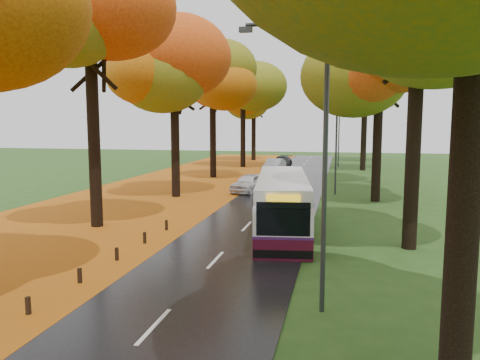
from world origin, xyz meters
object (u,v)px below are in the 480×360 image
(streetlamp_mid, at_px, (333,130))
(streetlamp_far, at_px, (337,127))
(streetlamp_near, at_px, (316,144))
(car_dark, at_px, (282,161))
(car_white, at_px, (249,183))
(car_silver, at_px, (274,166))
(bus, at_px, (282,202))

(streetlamp_mid, height_order, streetlamp_far, same)
(streetlamp_near, xyz_separation_m, streetlamp_far, (0.00, 44.00, 0.00))
(car_dark, bearing_deg, car_white, -81.15)
(car_white, height_order, car_dark, car_white)
(streetlamp_mid, relative_size, car_white, 1.93)
(streetlamp_far, xyz_separation_m, car_white, (-6.08, -22.50, -3.97))
(streetlamp_mid, bearing_deg, car_dark, 107.30)
(streetlamp_near, relative_size, streetlamp_mid, 1.00)
(streetlamp_mid, relative_size, streetlamp_far, 1.00)
(car_dark, bearing_deg, car_silver, -80.50)
(car_silver, bearing_deg, streetlamp_far, 60.78)
(streetlamp_near, xyz_separation_m, car_dark, (-6.30, 42.22, -4.04))
(streetlamp_near, bearing_deg, car_white, 105.80)
(car_dark, bearing_deg, bus, -74.39)
(streetlamp_mid, height_order, car_white, streetlamp_mid)
(bus, xyz_separation_m, car_silver, (-4.07, 25.69, -0.66))
(streetlamp_far, bearing_deg, car_white, -105.13)
(streetlamp_near, height_order, streetlamp_far, same)
(streetlamp_far, bearing_deg, streetlamp_mid, -90.00)
(bus, bearing_deg, streetlamp_near, -85.16)
(bus, distance_m, car_silver, 26.02)
(streetlamp_near, distance_m, car_dark, 42.87)
(car_dark, bearing_deg, streetlamp_mid, -64.44)
(streetlamp_mid, xyz_separation_m, car_dark, (-6.30, 20.22, -4.04))
(streetlamp_mid, bearing_deg, streetlamp_near, -90.00)
(car_silver, relative_size, car_dark, 1.03)
(streetlamp_mid, bearing_deg, bus, -99.34)
(bus, relative_size, car_silver, 2.30)
(bus, distance_m, car_white, 12.75)
(streetlamp_mid, relative_size, car_silver, 1.77)
(bus, relative_size, car_white, 2.51)
(streetlamp_mid, xyz_separation_m, streetlamp_far, (0.00, 22.00, 0.00))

